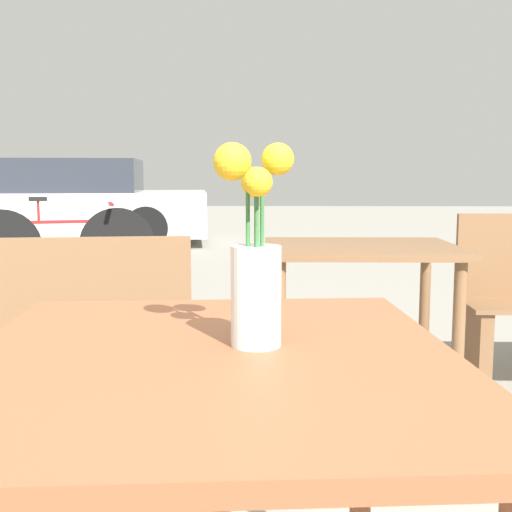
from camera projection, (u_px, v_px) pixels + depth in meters
table_front at (213, 415)px, 1.07m from camera, size 0.87×0.96×0.75m
flower_vase at (255, 267)px, 1.08m from camera, size 0.13×0.13×0.34m
table_back at (360, 273)px, 2.78m from camera, size 0.83×0.67×0.74m
bicycle at (61, 245)px, 6.03m from camera, size 1.70×0.61×0.83m
parked_car at (57, 204)px, 9.53m from camera, size 4.59×2.36×1.26m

